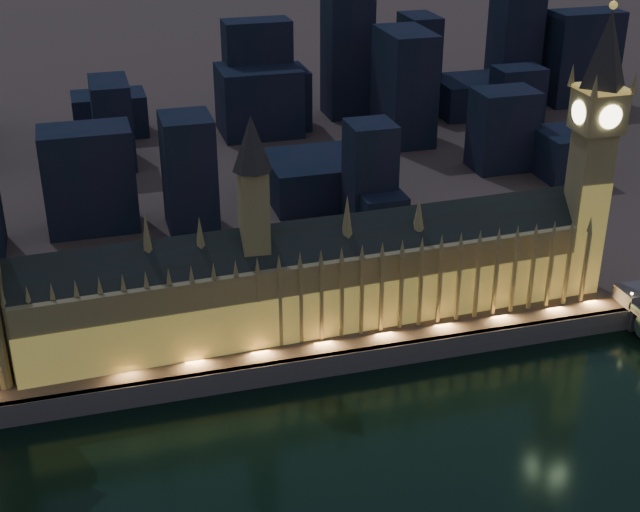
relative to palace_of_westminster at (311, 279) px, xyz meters
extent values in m
plane|color=black|center=(-3.59, -61.74, -26.37)|extent=(2000.00, 2000.00, 0.00)
cube|color=brown|center=(-3.59, 458.26, -22.37)|extent=(2000.00, 960.00, 8.00)
cube|color=#574E4A|center=(-3.59, -20.74, -22.37)|extent=(2000.00, 2.50, 8.00)
cube|color=olive|center=(0.91, 0.26, -4.37)|extent=(200.65, 28.09, 28.00)
cube|color=#AE993F|center=(0.91, -9.99, -9.37)|extent=(200.00, 0.50, 18.00)
cube|color=black|center=(0.91, 0.26, 12.63)|extent=(200.49, 24.36, 16.26)
cube|color=olive|center=(-19.09, 0.26, 25.63)|extent=(9.00, 9.00, 32.00)
cone|color=#272729|center=(-19.09, 0.26, 50.63)|extent=(13.00, 13.00, 18.00)
cube|color=olive|center=(-99.09, -10.34, -4.37)|extent=(1.20, 1.20, 28.00)
cone|color=olive|center=(-99.09, -9.74, 12.63)|extent=(2.00, 2.00, 6.00)
cube|color=olive|center=(-91.95, -10.34, -4.37)|extent=(1.20, 1.20, 28.00)
cone|color=olive|center=(-91.95, -9.74, 12.63)|extent=(2.00, 2.00, 6.00)
cube|color=olive|center=(-84.81, -10.34, -4.37)|extent=(1.20, 1.20, 28.00)
cone|color=olive|center=(-84.81, -9.74, 12.63)|extent=(2.00, 2.00, 6.00)
cube|color=olive|center=(-77.66, -10.34, -4.37)|extent=(1.20, 1.20, 28.00)
cone|color=olive|center=(-77.66, -9.74, 12.63)|extent=(2.00, 2.00, 6.00)
cube|color=olive|center=(-70.52, -10.34, -4.37)|extent=(1.20, 1.20, 28.00)
cone|color=olive|center=(-70.52, -9.74, 12.63)|extent=(2.00, 2.00, 6.00)
cube|color=olive|center=(-63.38, -10.34, -4.37)|extent=(1.20, 1.20, 28.00)
cone|color=olive|center=(-63.38, -9.74, 12.63)|extent=(2.00, 2.00, 6.00)
cube|color=olive|center=(-56.24, -10.34, -4.37)|extent=(1.20, 1.20, 28.00)
cone|color=olive|center=(-56.24, -9.74, 12.63)|extent=(2.00, 2.00, 6.00)
cube|color=olive|center=(-49.09, -10.34, -4.37)|extent=(1.20, 1.20, 28.00)
cone|color=olive|center=(-49.09, -9.74, 12.63)|extent=(2.00, 2.00, 6.00)
cube|color=olive|center=(-41.95, -10.34, -4.37)|extent=(1.20, 1.20, 28.00)
cone|color=olive|center=(-41.95, -9.74, 12.63)|extent=(2.00, 2.00, 6.00)
cube|color=olive|center=(-34.81, -10.34, -4.37)|extent=(1.20, 1.20, 28.00)
cone|color=olive|center=(-34.81, -9.74, 12.63)|extent=(2.00, 2.00, 6.00)
cube|color=olive|center=(-27.66, -10.34, -4.37)|extent=(1.20, 1.20, 28.00)
cone|color=olive|center=(-27.66, -9.74, 12.63)|extent=(2.00, 2.00, 6.00)
cube|color=olive|center=(-20.52, -10.34, -4.37)|extent=(1.20, 1.20, 28.00)
cone|color=olive|center=(-20.52, -9.74, 12.63)|extent=(2.00, 2.00, 6.00)
cube|color=olive|center=(-13.38, -10.34, -4.37)|extent=(1.20, 1.20, 28.00)
cone|color=olive|center=(-13.38, -9.74, 12.63)|extent=(2.00, 2.00, 6.00)
cube|color=olive|center=(-6.24, -10.34, -4.37)|extent=(1.20, 1.20, 28.00)
cone|color=olive|center=(-6.24, -9.74, 12.63)|extent=(2.00, 2.00, 6.00)
cube|color=olive|center=(0.91, -10.34, -4.37)|extent=(1.20, 1.20, 28.00)
cone|color=olive|center=(0.91, -9.74, 12.63)|extent=(2.00, 2.00, 6.00)
cube|color=olive|center=(8.05, -10.34, -4.37)|extent=(1.20, 1.20, 28.00)
cone|color=olive|center=(8.05, -9.74, 12.63)|extent=(2.00, 2.00, 6.00)
cube|color=olive|center=(15.19, -10.34, -4.37)|extent=(1.20, 1.20, 28.00)
cone|color=olive|center=(15.19, -9.74, 12.63)|extent=(2.00, 2.00, 6.00)
cube|color=olive|center=(22.34, -10.34, -4.37)|extent=(1.20, 1.20, 28.00)
cone|color=olive|center=(22.34, -9.74, 12.63)|extent=(2.00, 2.00, 6.00)
cube|color=olive|center=(29.48, -10.34, -4.37)|extent=(1.20, 1.20, 28.00)
cone|color=olive|center=(29.48, -9.74, 12.63)|extent=(2.00, 2.00, 6.00)
cube|color=olive|center=(36.62, -10.34, -4.37)|extent=(1.20, 1.20, 28.00)
cone|color=olive|center=(36.62, -9.74, 12.63)|extent=(2.00, 2.00, 6.00)
cube|color=olive|center=(43.76, -10.34, -4.37)|extent=(1.20, 1.20, 28.00)
cone|color=olive|center=(43.76, -9.74, 12.63)|extent=(2.00, 2.00, 6.00)
cube|color=olive|center=(50.91, -10.34, -4.37)|extent=(1.20, 1.20, 28.00)
cone|color=olive|center=(50.91, -9.74, 12.63)|extent=(2.00, 2.00, 6.00)
cube|color=olive|center=(58.05, -10.34, -4.37)|extent=(1.20, 1.20, 28.00)
cone|color=olive|center=(58.05, -9.74, 12.63)|extent=(2.00, 2.00, 6.00)
cube|color=olive|center=(65.19, -10.34, -4.37)|extent=(1.20, 1.20, 28.00)
cone|color=olive|center=(65.19, -9.74, 12.63)|extent=(2.00, 2.00, 6.00)
cube|color=olive|center=(72.34, -10.34, -4.37)|extent=(1.20, 1.20, 28.00)
cone|color=olive|center=(72.34, -9.74, 12.63)|extent=(2.00, 2.00, 6.00)
cube|color=olive|center=(79.48, -10.34, -4.37)|extent=(1.20, 1.20, 28.00)
cone|color=olive|center=(79.48, -9.74, 12.63)|extent=(2.00, 2.00, 6.00)
cube|color=olive|center=(86.62, -10.34, -4.37)|extent=(1.20, 1.20, 28.00)
cone|color=olive|center=(86.62, -9.74, 12.63)|extent=(2.00, 2.00, 6.00)
cube|color=olive|center=(93.76, -10.34, -4.37)|extent=(1.20, 1.20, 28.00)
cone|color=olive|center=(93.76, -9.74, 12.63)|extent=(2.00, 2.00, 6.00)
cube|color=olive|center=(100.91, -10.34, -4.37)|extent=(1.20, 1.20, 28.00)
cone|color=olive|center=(100.91, -9.74, 12.63)|extent=(2.00, 2.00, 6.00)
cone|color=olive|center=(-54.09, 0.26, 22.63)|extent=(4.40, 4.40, 18.00)
cone|color=olive|center=(-37.09, 0.26, 20.63)|extent=(4.40, 4.40, 14.00)
cone|color=olive|center=(12.91, 0.26, 21.63)|extent=(4.40, 4.40, 16.00)
cone|color=olive|center=(38.91, 0.26, 19.63)|extent=(4.40, 4.40, 12.00)
cube|color=olive|center=(104.41, 0.26, 12.73)|extent=(12.39, 12.39, 62.21)
cube|color=#AE993F|center=(104.41, -5.94, 3.63)|extent=(12.00, 0.50, 44.00)
cube|color=olive|center=(104.41, 0.26, 51.12)|extent=(15.00, 15.00, 14.58)
cube|color=#F2C64C|center=(104.41, 0.26, 59.01)|extent=(15.75, 15.75, 1.20)
cone|color=#272729|center=(104.41, 0.26, 72.61)|extent=(18.00, 18.00, 26.00)
sphere|color=#F2C64C|center=(104.41, 0.26, 87.11)|extent=(2.80, 2.80, 2.80)
cylinder|color=#FFF2BF|center=(104.41, -7.49, 51.12)|extent=(8.40, 0.50, 8.40)
cylinder|color=#FFF2BF|center=(104.41, 8.01, 51.12)|extent=(8.40, 0.50, 8.40)
cylinder|color=#FFF2BF|center=(96.66, 0.26, 51.12)|extent=(0.50, 8.40, 8.40)
cylinder|color=#FFF2BF|center=(112.16, 0.26, 51.12)|extent=(0.50, 8.40, 8.40)
cone|color=olive|center=(96.91, -7.24, 62.41)|extent=(2.60, 2.60, 8.00)
cone|color=olive|center=(96.91, 7.76, 62.41)|extent=(2.60, 2.60, 8.00)
cone|color=olive|center=(111.91, -7.24, 62.41)|extent=(2.60, 2.60, 8.00)
cone|color=olive|center=(111.91, 7.76, 62.41)|extent=(2.60, 2.60, 8.00)
cube|color=#574E4A|center=(122.16, -16.74, -17.62)|extent=(16.74, 12.00, 9.50)
cylinder|color=black|center=(114.19, -21.74, -13.67)|extent=(0.30, 0.30, 4.40)
sphere|color=#FFD88C|center=(114.19, -21.74, -11.37)|extent=(1.00, 1.00, 1.00)
cube|color=black|center=(50.08, 68.85, -9.43)|extent=(19.03, 19.80, 17.88)
cube|color=black|center=(235.54, 222.39, 10.32)|extent=(42.59, 22.95, 57.37)
cube|color=black|center=(48.53, 80.27, 4.49)|extent=(19.65, 20.18, 45.72)
cube|color=black|center=(48.62, 225.56, -1.29)|extent=(19.44, 30.73, 34.16)
cube|color=black|center=(31.90, 231.86, 12.10)|extent=(37.76, 19.44, 60.95)
cube|color=black|center=(-53.85, 187.81, 3.63)|extent=(18.99, 34.57, 44.01)
cube|color=black|center=(-27.80, 95.26, 6.97)|extent=(21.11, 25.14, 50.68)
cube|color=black|center=(-69.13, 106.93, 4.32)|extent=(38.19, 23.57, 45.38)
cube|color=black|center=(161.36, 221.24, -7.93)|extent=(43.78, 39.06, 20.89)
cube|color=black|center=(29.12, 218.04, 0.61)|extent=(44.53, 36.65, 37.97)
cube|color=black|center=(-52.79, 238.11, -6.59)|extent=(40.45, 27.15, 23.55)
cube|color=black|center=(103.12, 183.82, 12.05)|extent=(24.63, 41.01, 60.85)
cube|color=black|center=(32.81, 112.84, -8.26)|extent=(44.15, 42.43, 20.23)
cube|color=black|center=(135.47, 127.58, 2.06)|extent=(30.39, 22.61, 40.86)
cube|color=black|center=(179.83, 197.75, -2.16)|extent=(28.33, 19.81, 32.43)
cube|color=black|center=(160.01, 108.75, -6.96)|extent=(24.83, 31.49, 22.83)
cube|color=black|center=(133.44, 239.85, 10.11)|extent=(19.19, 29.53, 56.97)
cube|color=black|center=(87.43, 238.26, 20.66)|extent=(26.00, 26.00, 78.06)
cube|color=black|center=(196.34, 238.26, 18.90)|extent=(26.00, 26.00, 74.55)
camera|label=1|loc=(-71.08, -263.00, 141.27)|focal=50.00mm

